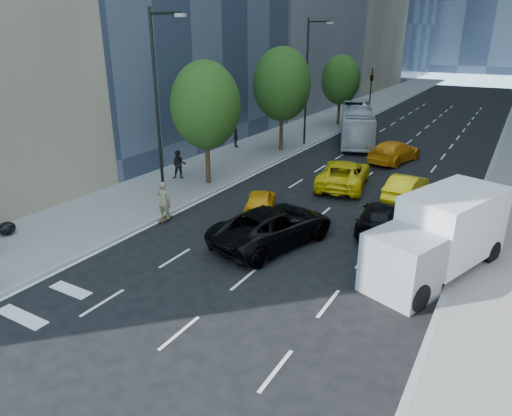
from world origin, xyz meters
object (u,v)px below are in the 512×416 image
Objects in this scene: skateboarder at (164,203)px; black_sedan_lincoln at (273,226)px; black_sedan_mercedes at (380,217)px; city_bus at (357,124)px; box_truck at (439,235)px.

skateboarder is 0.32× the size of black_sedan_lincoln.
black_sedan_mercedes is 0.42× the size of city_bus.
box_truck reaches higher than black_sedan_mercedes.
city_bus is (-3.63, 22.36, 0.68)m from black_sedan_lincoln.
skateboarder is 10.73m from black_sedan_mercedes.
black_sedan_lincoln is 0.56× the size of city_bus.
black_sedan_mercedes is (3.77, 3.94, -0.18)m from black_sedan_lincoln.
city_bus reaches higher than black_sedan_lincoln.
box_truck is at bearing 178.11° from skateboarder.
black_sedan_mercedes is (9.80, 4.36, -0.31)m from skateboarder.
black_sedan_lincoln is 0.87× the size of box_truck.
box_truck is at bearing 127.46° from black_sedan_mercedes.
skateboarder is 6.04m from black_sedan_lincoln.
black_sedan_mercedes is at bearing -117.34° from black_sedan_lincoln.
skateboarder is 0.18× the size of city_bus.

